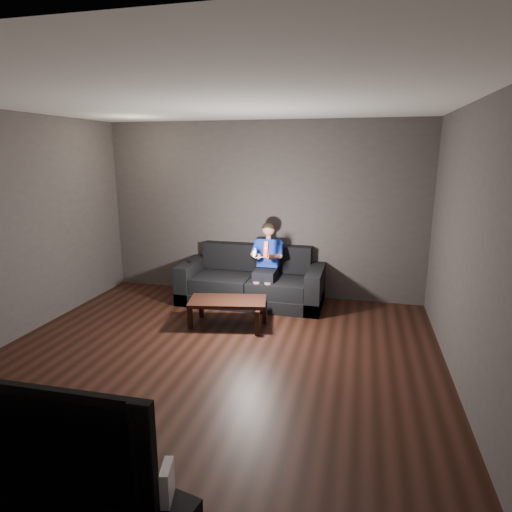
# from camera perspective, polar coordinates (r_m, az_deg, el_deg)

# --- Properties ---
(floor) EXTENTS (5.00, 5.00, 0.00)m
(floor) POSITION_cam_1_polar(r_m,az_deg,el_deg) (4.78, -6.43, -14.21)
(floor) COLOR black
(floor) RESTS_ON ground
(back_wall) EXTENTS (5.00, 0.04, 2.70)m
(back_wall) POSITION_cam_1_polar(r_m,az_deg,el_deg) (6.68, 0.72, 6.12)
(back_wall) COLOR #3F3837
(back_wall) RESTS_ON ground
(front_wall) EXTENTS (5.00, 0.04, 2.70)m
(front_wall) POSITION_cam_1_polar(r_m,az_deg,el_deg) (2.27, -30.21, -11.01)
(front_wall) COLOR #3F3837
(front_wall) RESTS_ON ground
(right_wall) EXTENTS (0.04, 5.00, 2.70)m
(right_wall) POSITION_cam_1_polar(r_m,az_deg,el_deg) (4.16, 27.29, -0.04)
(right_wall) COLOR #3F3837
(right_wall) RESTS_ON ground
(ceiling) EXTENTS (5.00, 5.00, 0.02)m
(ceiling) POSITION_cam_1_polar(r_m,az_deg,el_deg) (4.25, -7.46, 19.95)
(ceiling) COLOR silver
(ceiling) RESTS_ON back_wall
(sofa) EXTENTS (2.14, 0.93, 0.83)m
(sofa) POSITION_cam_1_polar(r_m,az_deg,el_deg) (6.52, -0.57, -3.81)
(sofa) COLOR black
(sofa) RESTS_ON floor
(child) EXTENTS (0.47, 0.57, 1.15)m
(child) POSITION_cam_1_polar(r_m,az_deg,el_deg) (6.29, 1.45, -0.21)
(child) COLOR black
(child) RESTS_ON sofa
(wii_remote_red) EXTENTS (0.06, 0.08, 0.22)m
(wii_remote_red) POSITION_cam_1_polar(r_m,az_deg,el_deg) (5.80, 1.36, 0.89)
(wii_remote_red) COLOR red
(wii_remote_red) RESTS_ON child
(nunchuk_white) EXTENTS (0.08, 0.10, 0.14)m
(nunchuk_white) POSITION_cam_1_polar(r_m,az_deg,el_deg) (5.85, -0.22, 0.44)
(nunchuk_white) COLOR silver
(nunchuk_white) RESTS_ON child
(wii_remote_black) EXTENTS (0.07, 0.15, 0.03)m
(wii_remote_black) POSITION_cam_1_polar(r_m,az_deg,el_deg) (6.65, -8.82, -0.67)
(wii_remote_black) COLOR black
(wii_remote_black) RESTS_ON sofa
(coffee_table) EXTENTS (1.07, 0.68, 0.36)m
(coffee_table) POSITION_cam_1_polar(r_m,az_deg,el_deg) (5.62, -3.78, -6.29)
(coffee_table) COLOR black
(coffee_table) RESTS_ON floor
(tv) EXTENTS (1.07, 0.16, 0.62)m
(tv) POSITION_cam_1_polar(r_m,az_deg,el_deg) (2.62, -23.48, -20.58)
(tv) COLOR black
(tv) RESTS_ON media_console
(wii_console) EXTENTS (0.08, 0.16, 0.20)m
(wii_console) POSITION_cam_1_polar(r_m,az_deg,el_deg) (2.50, -11.76, -27.48)
(wii_console) COLOR silver
(wii_console) RESTS_ON media_console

